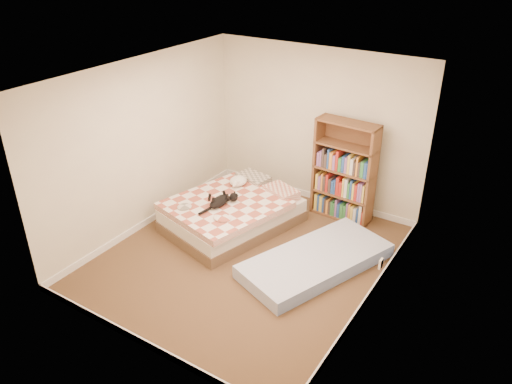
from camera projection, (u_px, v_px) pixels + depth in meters
The scene contains 6 objects.
room at pixel (246, 178), 6.29m from camera, with size 3.51×4.01×2.51m.
bed at pixel (234, 212), 7.48m from camera, with size 1.76×2.16×0.51m.
bookshelf at pixel (344, 183), 7.57m from camera, with size 0.95×0.37×1.56m.
floor_mattress at pixel (316, 261), 6.59m from camera, with size 0.92×2.04×0.18m, color #7187BC.
black_cat at pixel (221, 200), 7.18m from camera, with size 0.36×0.69×0.16m.
white_dog at pixel (238, 181), 7.72m from camera, with size 0.37×0.38×0.14m.
Camera 1 is at (3.15, -4.71, 3.95)m, focal length 35.00 mm.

